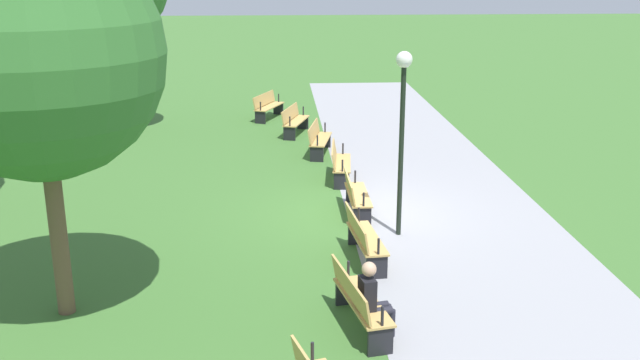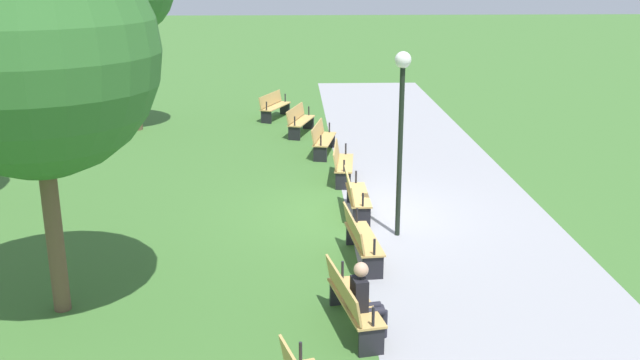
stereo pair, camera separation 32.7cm
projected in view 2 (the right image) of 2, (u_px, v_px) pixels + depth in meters
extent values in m
plane|color=#3D6B2D|center=(358.00, 214.00, 15.88)|extent=(120.00, 120.00, 0.00)
cube|color=#939399|center=(447.00, 213.00, 15.96)|extent=(35.25, 4.46, 0.01)
cube|color=tan|center=(276.00, 106.00, 25.29)|extent=(1.79, 1.08, 0.04)
cube|color=tan|center=(270.00, 99.00, 25.29)|extent=(1.66, 0.77, 0.40)
cube|color=black|center=(285.00, 108.00, 26.09)|extent=(0.20, 0.37, 0.43)
cylinder|color=black|center=(285.00, 98.00, 25.97)|extent=(0.06, 0.06, 0.30)
cube|color=black|center=(266.00, 117.00, 24.63)|extent=(0.20, 0.37, 0.43)
cylinder|color=black|center=(267.00, 106.00, 24.51)|extent=(0.06, 0.06, 0.30)
cube|color=tan|center=(301.00, 121.00, 23.00)|extent=(1.80, 0.93, 0.04)
cube|color=tan|center=(295.00, 113.00, 22.98)|extent=(1.71, 0.61, 0.40)
cube|color=black|center=(308.00, 123.00, 23.83)|extent=(0.17, 0.38, 0.43)
cylinder|color=black|center=(309.00, 111.00, 23.71)|extent=(0.05, 0.05, 0.30)
cube|color=black|center=(294.00, 134.00, 22.32)|extent=(0.17, 0.38, 0.43)
cylinder|color=black|center=(295.00, 121.00, 22.20)|extent=(0.05, 0.05, 0.30)
cube|color=tan|center=(325.00, 139.00, 20.64)|extent=(1.80, 0.78, 0.04)
cube|color=tan|center=(318.00, 131.00, 20.60)|extent=(1.74, 0.45, 0.40)
cube|color=black|center=(329.00, 140.00, 21.48)|extent=(0.13, 0.38, 0.43)
cylinder|color=black|center=(329.00, 128.00, 21.36)|extent=(0.05, 0.05, 0.30)
cube|color=black|center=(320.00, 154.00, 19.94)|extent=(0.13, 0.38, 0.43)
cylinder|color=black|center=(321.00, 141.00, 19.82)|extent=(0.05, 0.05, 0.30)
cube|color=tan|center=(344.00, 163.00, 18.21)|extent=(1.79, 0.61, 0.04)
cube|color=tan|center=(336.00, 154.00, 18.15)|extent=(1.75, 0.28, 0.40)
cube|color=black|center=(345.00, 163.00, 19.06)|extent=(0.10, 0.38, 0.43)
cylinder|color=black|center=(346.00, 149.00, 18.94)|extent=(0.05, 0.05, 0.30)
cube|color=black|center=(343.00, 181.00, 17.50)|extent=(0.10, 0.38, 0.43)
cylinder|color=black|center=(344.00, 166.00, 17.38)|extent=(0.05, 0.05, 0.30)
cube|color=tan|center=(358.00, 195.00, 15.75)|extent=(1.75, 0.44, 0.04)
cube|color=tan|center=(349.00, 184.00, 15.67)|extent=(1.75, 0.10, 0.40)
cube|color=black|center=(355.00, 193.00, 16.60)|extent=(0.06, 0.37, 0.43)
cylinder|color=black|center=(356.00, 177.00, 16.49)|extent=(0.04, 0.04, 0.30)
cube|color=black|center=(362.00, 218.00, 15.04)|extent=(0.06, 0.37, 0.43)
cylinder|color=black|center=(363.00, 200.00, 14.93)|extent=(0.04, 0.04, 0.30)
cube|color=tan|center=(364.00, 238.00, 13.28)|extent=(1.79, 0.61, 0.04)
cube|color=tan|center=(354.00, 227.00, 13.19)|extent=(1.75, 0.28, 0.40)
cube|color=black|center=(356.00, 234.00, 14.13)|extent=(0.10, 0.38, 0.43)
cylinder|color=black|center=(357.00, 215.00, 14.01)|extent=(0.05, 0.05, 0.30)
cube|color=black|center=(373.00, 268.00, 12.58)|extent=(0.10, 0.38, 0.43)
cylinder|color=black|center=(374.00, 247.00, 12.47)|extent=(0.05, 0.05, 0.30)
cube|color=tan|center=(355.00, 302.00, 10.83)|extent=(1.80, 0.78, 0.04)
cube|color=tan|center=(343.00, 288.00, 10.71)|extent=(1.74, 0.45, 0.40)
cube|color=black|center=(341.00, 292.00, 11.66)|extent=(0.13, 0.38, 0.43)
cylinder|color=black|center=(342.00, 270.00, 11.55)|extent=(0.05, 0.05, 0.30)
cube|color=black|center=(371.00, 342.00, 10.14)|extent=(0.13, 0.38, 0.43)
cylinder|color=black|center=(373.00, 317.00, 10.03)|extent=(0.05, 0.05, 0.30)
cylinder|color=black|center=(301.00, 353.00, 9.11)|extent=(0.05, 0.05, 0.30)
cube|color=black|center=(359.00, 294.00, 10.51)|extent=(0.35, 0.26, 0.50)
sphere|color=tan|center=(361.00, 270.00, 10.40)|extent=(0.22, 0.22, 0.22)
cylinder|color=#23232D|center=(369.00, 307.00, 10.71)|extent=(0.20, 0.38, 0.13)
cylinder|color=#23232D|center=(380.00, 318.00, 10.81)|extent=(0.13, 0.13, 0.43)
cylinder|color=#23232D|center=(372.00, 312.00, 10.54)|extent=(0.20, 0.38, 0.13)
cylinder|color=#23232D|center=(384.00, 324.00, 10.65)|extent=(0.13, 0.13, 0.43)
cylinder|color=brown|center=(132.00, 75.00, 23.27)|extent=(0.42, 0.42, 3.62)
cylinder|color=brown|center=(53.00, 225.00, 11.13)|extent=(0.27, 0.27, 2.90)
sphere|color=#336B2D|center=(33.00, 53.00, 10.35)|extent=(3.68, 3.68, 3.68)
cylinder|color=black|center=(400.00, 154.00, 14.17)|extent=(0.10, 0.10, 3.43)
sphere|color=white|center=(403.00, 60.00, 13.63)|extent=(0.32, 0.32, 0.32)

